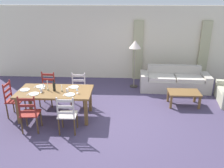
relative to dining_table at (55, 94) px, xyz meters
The scene contains 31 objects.
ground_plane 1.59m from the dining_table, ahead, with size 9.60×9.60×0.02m, color #433855.
wall_far 3.62m from the dining_table, 66.04° to the left, with size 9.60×0.16×2.70m, color beige.
curtain_panel_left 3.88m from the dining_table, 53.67° to the left, with size 0.35×0.08×2.20m, color tan.
curtain_panel_right 5.63m from the dining_table, 33.54° to the left, with size 0.35×0.08×2.20m, color tan.
dining_table is the anchor object (origin of this frame).
dining_chair_near_left 0.86m from the dining_table, 119.22° to the right, with size 0.45×0.43×0.96m.
dining_chair_near_right 0.91m from the dining_table, 57.73° to the right, with size 0.43×0.41×0.96m.
dining_chair_far_left 0.90m from the dining_table, 120.59° to the left, with size 0.45×0.43×0.96m.
dining_chair_far_right 0.87m from the dining_table, 57.20° to the left, with size 0.42×0.40×0.96m.
dining_chair_head_west 1.16m from the dining_table, behind, with size 0.40×0.42×0.96m.
dinner_plate_near_left 0.52m from the dining_table, 150.95° to the right, with size 0.24×0.24×0.02m, color white.
fork_near_left 0.66m from the dining_table, 157.38° to the right, with size 0.02×0.17×0.01m, color silver.
dinner_plate_near_right 0.52m from the dining_table, 29.05° to the right, with size 0.24×0.24×0.02m, color white.
fork_near_right 0.40m from the dining_table, 39.81° to the right, with size 0.02×0.17×0.01m, color silver.
dinner_plate_far_left 0.52m from the dining_table, 150.95° to the left, with size 0.24×0.24×0.02m, color white.
fork_far_left 0.66m from the dining_table, 157.38° to the left, with size 0.02×0.17×0.01m, color silver.
dinner_plate_far_right 0.52m from the dining_table, 29.05° to the left, with size 0.24×0.24×0.02m, color white.
fork_far_right 0.40m from the dining_table, 39.81° to the left, with size 0.02×0.17×0.01m, color silver.
dinner_plate_head_west 0.79m from the dining_table, behind, with size 0.24×0.24×0.02m, color white.
fork_head_west 0.93m from the dining_table, behind, with size 0.02×0.17×0.01m, color silver.
wine_bottle 0.20m from the dining_table, 112.99° to the right, with size 0.07×0.07×0.32m.
wine_glass_near_left 0.39m from the dining_table, 156.15° to the right, with size 0.06×0.06×0.16m.
wine_glass_near_right 0.65m from the dining_table, 12.13° to the right, with size 0.06×0.06×0.16m.
wine_glass_far_left 0.41m from the dining_table, 157.57° to the left, with size 0.06×0.06×0.16m.
coffee_cup_primary 0.37m from the dining_table, ahead, with size 0.07×0.07×0.09m, color beige.
coffee_cup_secondary 0.35m from the dining_table, 166.52° to the right, with size 0.07×0.07×0.09m, color beige.
candle_tall 0.25m from the dining_table, behind, with size 0.05×0.05×0.28m.
candle_short 0.24m from the dining_table, 11.31° to the right, with size 0.05×0.05×0.18m.
couch 4.08m from the dining_table, 30.97° to the left, with size 2.31×0.88×0.80m.
coffee_table 3.65m from the dining_table, 13.95° to the left, with size 0.90×0.56×0.42m.
standing_lamp 3.21m from the dining_table, 46.86° to the left, with size 0.40×0.40×1.64m.
Camera 1 is at (0.30, -5.42, 3.08)m, focal length 37.67 mm.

